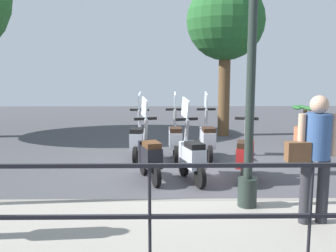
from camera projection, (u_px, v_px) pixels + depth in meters
name	position (u px, v px, depth m)	size (l,w,h in m)	color
ground_plane	(193.00, 171.00, 7.64)	(28.00, 28.00, 0.00)	#424247
promenade_walkway	(213.00, 234.00, 4.51)	(2.20, 20.00, 0.15)	gray
fence_railing	(231.00, 198.00, 3.35)	(0.04, 16.03, 1.07)	black
lamp_post_near	(251.00, 65.00, 4.97)	(0.26, 0.90, 4.39)	#232D28
pedestrian_with_bag	(315.00, 150.00, 4.53)	(0.34, 0.64, 1.59)	#28282D
tree_distant	(226.00, 23.00, 11.36)	(2.38, 2.38, 4.72)	brown
potted_palm	(304.00, 127.00, 10.57)	(1.06, 0.66, 1.05)	#9E5B3D
scooter_near_0	(245.00, 155.00, 6.92)	(1.21, 0.53, 1.54)	black
scooter_near_1	(192.00, 156.00, 6.83)	(1.20, 0.54, 1.54)	black
scooter_near_2	(150.00, 155.00, 6.90)	(1.19, 0.55, 1.54)	black
scooter_far_0	(207.00, 138.00, 8.60)	(1.23, 0.44, 1.54)	black
scooter_far_1	(175.00, 139.00, 8.57)	(1.23, 0.44, 1.54)	black
scooter_far_2	(138.00, 139.00, 8.48)	(1.23, 0.44, 1.54)	black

